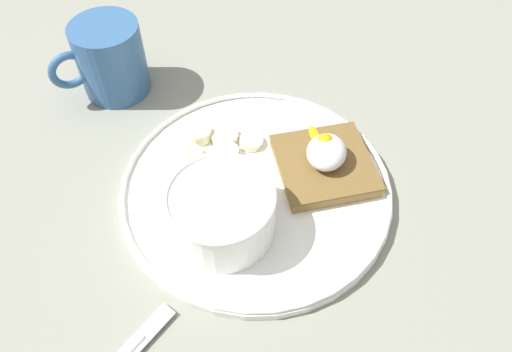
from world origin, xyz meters
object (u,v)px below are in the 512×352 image
Objects in this scene: poached_egg at (326,151)px; banana_slice_inner at (251,141)px; coffee_mug at (110,59)px; banana_slice_front at (199,133)px; oatmeal_bowl at (221,211)px; toast_slice at (324,165)px; banana_slice_back at (225,136)px; banana_slice_right at (190,155)px; banana_slice_left at (227,153)px.

banana_slice_inner is (1.51, 9.06, -2.64)cm from poached_egg.
banana_slice_inner is 0.35× the size of coffee_mug.
banana_slice_front reaches higher than banana_slice_inner.
oatmeal_bowl reaches higher than toast_slice.
oatmeal_bowl reaches higher than banana_slice_front.
poached_egg is 30.48cm from coffee_mug.
oatmeal_bowl is 13.59cm from banana_slice_front.
banana_slice_inner is at bearing 79.76° from toast_slice.
coffee_mug is at bearing 75.82° from poached_egg.
banana_slice_right is (-3.96, 3.01, 0.07)cm from banana_slice_back.
banana_slice_inner is (2.60, -2.23, -0.06)cm from banana_slice_left.
coffee_mug is at bearing 75.60° from toast_slice.
coffee_mug is (8.56, 18.25, 3.40)cm from banana_slice_left.
banana_slice_left is 0.90× the size of banana_slice_right.
banana_slice_inner is (1.65, 9.13, -0.37)cm from toast_slice.
oatmeal_bowl is 3.04× the size of banana_slice_inner.
poached_egg is 15.62cm from banana_slice_front.
oatmeal_bowl is 12.48cm from banana_slice_inner.
banana_slice_front is 1.04× the size of banana_slice_inner.
banana_slice_front reaches higher than banana_slice_left.
coffee_mug is at bearing 48.80° from oatmeal_bowl.
poached_egg reaches higher than banana_slice_back.
toast_slice is 3.70× the size of banana_slice_front.
coffee_mug reaches higher than banana_slice_inner.
toast_slice is 3.83× the size of banana_slice_inner.
banana_slice_front is (11.63, 6.62, -2.34)cm from oatmeal_bowl.
poached_egg is at bearing -80.73° from banana_slice_right.
coffee_mug is at bearing 65.19° from banana_slice_front.
oatmeal_bowl reaches higher than banana_slice_left.
banana_slice_front is 0.96× the size of banana_slice_left.
banana_slice_right is (-1.42, 4.10, -0.02)cm from banana_slice_left.
toast_slice is at bearing -104.40° from coffee_mug.
banana_slice_front is 6.37cm from banana_slice_inner.
banana_slice_left is at bearing -70.89° from banana_slice_right.
banana_slice_inner is (0.58, -6.34, -0.18)cm from banana_slice_front.
banana_slice_inner is at bearing -57.58° from banana_slice_right.
oatmeal_bowl is 2.93× the size of banana_slice_front.
poached_egg is (0.14, 0.07, 2.27)cm from toast_slice.
toast_slice is at bearing -97.28° from banana_slice_back.
banana_slice_back is at bearing -109.31° from coffee_mug.
toast_slice reaches higher than banana_slice_inner.
banana_slice_inner reaches higher than banana_slice_back.
banana_slice_right and banana_slice_inner have the same top height.
banana_slice_left is (9.61, 2.51, -2.46)cm from oatmeal_bowl.
banana_slice_back is (0.52, -3.02, -0.21)cm from banana_slice_front.
banana_slice_back is 0.45× the size of coffee_mug.
oatmeal_bowl is at bearing -131.20° from coffee_mug.
banana_slice_left is 1.08× the size of banana_slice_inner.
poached_egg is at bearing -93.45° from banana_slice_front.
oatmeal_bowl is 13.95cm from toast_slice.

